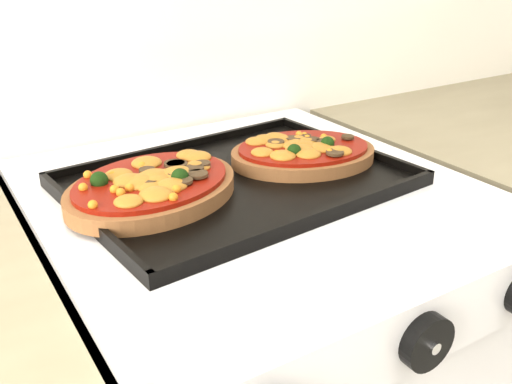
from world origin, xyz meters
TOP-DOWN VIEW (x-y plane):
  - control_panel at (-0.03, 1.39)m, footprint 0.60×0.02m
  - knob_center at (-0.02, 1.37)m, footprint 0.06×0.02m
  - baking_tray at (-0.05, 1.71)m, footprint 0.48×0.37m
  - pizza_left at (-0.17, 1.71)m, footprint 0.29×0.26m
  - pizza_right at (0.07, 1.72)m, footprint 0.26×0.22m

SIDE VIEW (x-z plane):
  - control_panel at x=-0.03m, z-range 0.81..0.90m
  - knob_center at x=-0.02m, z-range 0.82..0.89m
  - baking_tray at x=-0.05m, z-range 0.91..0.93m
  - pizza_right at x=0.07m, z-range 0.92..0.95m
  - pizza_left at x=-0.17m, z-range 0.92..0.96m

